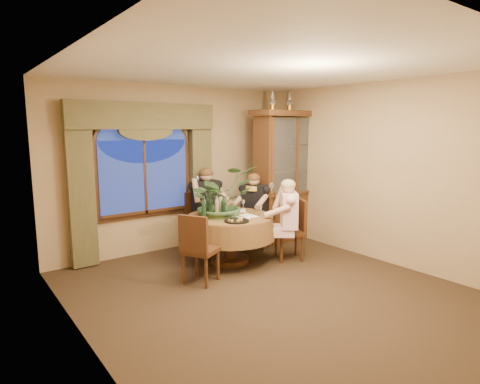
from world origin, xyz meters
TOP-DOWN VIEW (x-y plane):
  - floor at (0.00, 0.00)m, footprint 5.00×5.00m
  - wall_back at (0.00, 2.50)m, footprint 4.50×0.00m
  - wall_right at (2.25, 0.00)m, footprint 0.00×5.00m
  - ceiling at (0.00, 0.00)m, footprint 5.00×5.00m
  - window at (-0.60, 2.43)m, footprint 1.62×0.10m
  - arched_transom at (-0.60, 2.43)m, footprint 1.60×0.06m
  - drapery_left at (-1.63, 2.38)m, footprint 0.38×0.14m
  - drapery_right at (0.43, 2.38)m, footprint 0.38×0.14m
  - swag_valance at (-0.60, 2.35)m, footprint 2.45×0.16m
  - dining_table at (0.26, 1.25)m, footprint 1.89×1.89m
  - china_cabinet at (1.97, 1.75)m, footprint 1.48×0.58m
  - oil_lamp_left at (1.55, 1.75)m, footprint 0.11×0.11m
  - oil_lamp_center at (1.97, 1.75)m, footprint 0.11×0.11m
  - oil_lamp_right at (2.39, 1.75)m, footprint 0.11×0.11m
  - chair_right at (1.11, 0.81)m, footprint 0.57×0.57m
  - chair_back_right at (1.16, 1.61)m, footprint 0.55×0.55m
  - chair_back at (0.31, 2.21)m, footprint 0.44×0.44m
  - chair_front_left at (-0.53, 0.80)m, footprint 0.57×0.57m
  - person_pink at (1.00, 0.70)m, footprint 0.63×0.64m
  - person_back at (0.38, 2.14)m, footprint 0.57×0.53m
  - person_scarf at (1.07, 1.66)m, footprint 0.60×0.62m
  - stoneware_vase at (0.16, 1.35)m, footprint 0.15×0.15m
  - centerpiece_plant at (0.19, 1.38)m, footprint 1.03×1.15m
  - olive_bowl at (0.30, 1.23)m, footprint 0.16×0.16m
  - cheese_platter at (0.11, 0.85)m, footprint 0.36×0.36m
  - wine_bottle_0 at (-0.08, 1.27)m, footprint 0.07×0.07m
  - wine_bottle_1 at (0.03, 1.26)m, footprint 0.07×0.07m
  - wine_bottle_2 at (0.11, 1.20)m, footprint 0.07×0.07m
  - wine_bottle_3 at (-0.01, 1.43)m, footprint 0.07×0.07m
  - wine_bottle_4 at (-0.13, 1.37)m, footprint 0.07×0.07m
  - wine_bottle_5 at (-0.23, 1.20)m, footprint 0.07×0.07m
  - tasting_paper_0 at (0.46, 1.05)m, footprint 0.22×0.30m
  - tasting_paper_1 at (0.59, 1.44)m, footprint 0.34×0.37m
  - tasting_paper_2 at (0.22, 0.98)m, footprint 0.29×0.35m
  - wine_glass_person_pink at (0.64, 0.97)m, footprint 0.07×0.07m
  - wine_glass_person_back at (0.33, 1.72)m, footprint 0.07×0.07m
  - wine_glass_person_scarf at (0.68, 1.46)m, footprint 0.07×0.07m

SIDE VIEW (x-z plane):
  - floor at x=0.00m, z-range 0.00..0.00m
  - dining_table at x=0.26m, z-range 0.00..0.75m
  - chair_right at x=1.11m, z-range 0.00..0.96m
  - chair_back_right at x=1.16m, z-range 0.00..0.96m
  - chair_back at x=0.31m, z-range 0.00..0.96m
  - chair_front_left at x=-0.53m, z-range 0.00..0.96m
  - person_pink at x=1.00m, z-range 0.00..1.32m
  - person_scarf at x=1.07m, z-range 0.00..1.32m
  - person_back at x=0.38m, z-range 0.00..1.42m
  - tasting_paper_0 at x=0.46m, z-range 0.75..0.76m
  - tasting_paper_1 at x=0.59m, z-range 0.75..0.76m
  - tasting_paper_2 at x=0.22m, z-range 0.75..0.76m
  - cheese_platter at x=0.11m, z-range 0.75..0.77m
  - olive_bowl at x=0.30m, z-range 0.75..0.80m
  - wine_glass_person_pink at x=0.64m, z-range 0.75..0.93m
  - wine_glass_person_back at x=0.33m, z-range 0.75..0.93m
  - wine_glass_person_scarf at x=0.68m, z-range 0.75..0.93m
  - stoneware_vase at x=0.16m, z-range 0.75..1.03m
  - wine_bottle_0 at x=-0.08m, z-range 0.75..1.08m
  - wine_bottle_1 at x=0.03m, z-range 0.75..1.08m
  - wine_bottle_2 at x=0.11m, z-range 0.75..1.08m
  - wine_bottle_3 at x=-0.01m, z-range 0.75..1.08m
  - wine_bottle_4 at x=-0.13m, z-range 0.75..1.08m
  - wine_bottle_5 at x=-0.23m, z-range 0.75..1.08m
  - drapery_left at x=-1.63m, z-range 0.02..2.34m
  - drapery_right at x=0.43m, z-range 0.02..2.34m
  - china_cabinet at x=1.97m, z-range 0.00..2.40m
  - window at x=-0.60m, z-range 0.64..1.96m
  - centerpiece_plant at x=0.19m, z-range 0.95..1.84m
  - wall_back at x=0.00m, z-range -0.85..3.65m
  - wall_right at x=2.25m, z-range -1.10..3.90m
  - arched_transom at x=-0.60m, z-range 1.86..2.30m
  - swag_valance at x=-0.60m, z-range 2.07..2.49m
  - oil_lamp_left at x=1.55m, z-range 2.40..2.74m
  - oil_lamp_center at x=1.97m, z-range 2.40..2.74m
  - oil_lamp_right at x=2.39m, z-range 2.40..2.74m
  - ceiling at x=0.00m, z-range 2.80..2.80m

